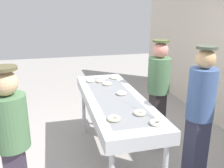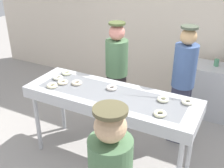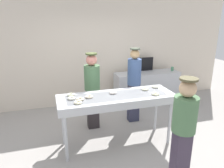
# 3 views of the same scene
# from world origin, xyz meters

# --- Properties ---
(ground_plane) EXTENTS (16.00, 16.00, 0.00)m
(ground_plane) POSITION_xyz_m (0.00, 0.00, 0.00)
(ground_plane) COLOR #9E9993
(fryer_conveyor) EXTENTS (2.13, 0.71, 0.99)m
(fryer_conveyor) POSITION_xyz_m (0.00, 0.00, 0.91)
(fryer_conveyor) COLOR #B7BABF
(fryer_conveyor) RESTS_ON ground
(sugar_donut_0) EXTENTS (0.16, 0.16, 0.04)m
(sugar_donut_0) POSITION_xyz_m (-0.72, -0.18, 1.01)
(sugar_donut_0) COLOR #FAF1C6
(sugar_donut_0) RESTS_ON fryer_conveyor
(sugar_donut_1) EXTENTS (0.19, 0.19, 0.04)m
(sugar_donut_1) POSITION_xyz_m (-0.80, 0.04, 1.01)
(sugar_donut_1) COLOR white
(sugar_donut_1) RESTS_ON fryer_conveyor
(sugar_donut_2) EXTENTS (0.19, 0.19, 0.04)m
(sugar_donut_2) POSITION_xyz_m (-0.50, 0.03, 1.01)
(sugar_donut_2) COLOR #FBEBCB
(sugar_donut_2) RESTS_ON fryer_conveyor
(sugar_donut_3) EXTENTS (0.16, 0.16, 0.04)m
(sugar_donut_3) POSITION_xyz_m (-0.04, 0.11, 1.01)
(sugar_donut_3) COLOR white
(sugar_donut_3) RESTS_ON fryer_conveyor
(sugar_donut_4) EXTENTS (0.19, 0.19, 0.04)m
(sugar_donut_4) POSITION_xyz_m (0.87, 0.19, 1.01)
(sugar_donut_4) COLOR white
(sugar_donut_4) RESTS_ON fryer_conveyor
(sugar_donut_5) EXTENTS (0.19, 0.19, 0.04)m
(sugar_donut_5) POSITION_xyz_m (0.61, 0.12, 1.01)
(sugar_donut_5) COLOR #F4F2CD
(sugar_donut_5) RESTS_ON fryer_conveyor
(sugar_donut_6) EXTENTS (0.19, 0.19, 0.04)m
(sugar_donut_6) POSITION_xyz_m (0.68, -0.18, 1.01)
(sugar_donut_6) COLOR #F2EDC1
(sugar_donut_6) RESTS_ON fryer_conveyor
(sugar_donut_7) EXTENTS (0.19, 0.19, 0.04)m
(sugar_donut_7) POSITION_xyz_m (-0.67, -0.04, 1.01)
(sugar_donut_7) COLOR #FDEDC7
(sugar_donut_7) RESTS_ON fryer_conveyor
(sugar_donut_8) EXTENTS (0.14, 0.14, 0.04)m
(sugar_donut_8) POSITION_xyz_m (-0.79, 0.22, 1.01)
(sugar_donut_8) COLOR #EEF1C8
(sugar_donut_8) RESTS_ON fryer_conveyor
(worker_baker) EXTENTS (0.32, 0.32, 1.65)m
(worker_baker) POSITION_xyz_m (-0.29, 0.75, 0.93)
(worker_baker) COLOR #2B2527
(worker_baker) RESTS_ON ground
(worker_assistant) EXTENTS (0.30, 0.30, 1.70)m
(worker_assistant) POSITION_xyz_m (0.67, 0.81, 0.94)
(worker_assistant) COLOR #2C2E44
(worker_assistant) RESTS_ON ground
(customer_waiting) EXTENTS (0.34, 0.34, 1.59)m
(customer_waiting) POSITION_xyz_m (0.62, -1.17, 0.90)
(customer_waiting) COLOR #3B3143
(customer_waiting) RESTS_ON ground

